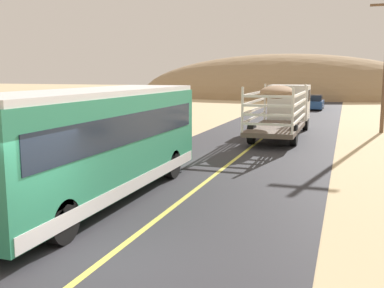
# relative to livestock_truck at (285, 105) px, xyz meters

# --- Properties ---
(ground_plane) EXTENTS (240.00, 240.00, 0.00)m
(ground_plane) POSITION_rel_livestock_truck_xyz_m (-0.88, -20.39, -1.79)
(ground_plane) COLOR #CCB284
(road_surface) EXTENTS (8.00, 120.00, 0.02)m
(road_surface) POSITION_rel_livestock_truck_xyz_m (-0.88, -20.39, -1.78)
(road_surface) COLOR #2D2D33
(road_surface) RESTS_ON ground
(road_centre_line) EXTENTS (0.16, 117.60, 0.00)m
(road_centre_line) POSITION_rel_livestock_truck_xyz_m (-0.88, -20.39, -1.77)
(road_centre_line) COLOR #D8CC4C
(road_centre_line) RESTS_ON road_surface
(livestock_truck) EXTENTS (2.53, 9.70, 3.02)m
(livestock_truck) POSITION_rel_livestock_truck_xyz_m (0.00, 0.00, 0.00)
(livestock_truck) COLOR silver
(livestock_truck) RESTS_ON road_surface
(bus) EXTENTS (2.54, 10.00, 3.21)m
(bus) POSITION_rel_livestock_truck_xyz_m (-3.28, -16.39, -0.04)
(bus) COLOR #2D8C66
(bus) RESTS_ON road_surface
(car_far) EXTENTS (1.80, 4.40, 1.46)m
(car_far) POSITION_rel_livestock_truck_xyz_m (0.43, 19.84, -1.10)
(car_far) COLOR #264C8C
(car_far) RESTS_ON road_surface
(distant_hill) EXTENTS (47.14, 24.14, 13.24)m
(distant_hill) POSITION_rel_livestock_truck_xyz_m (-5.77, 43.77, -1.79)
(distant_hill) COLOR #997C5A
(distant_hill) RESTS_ON ground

